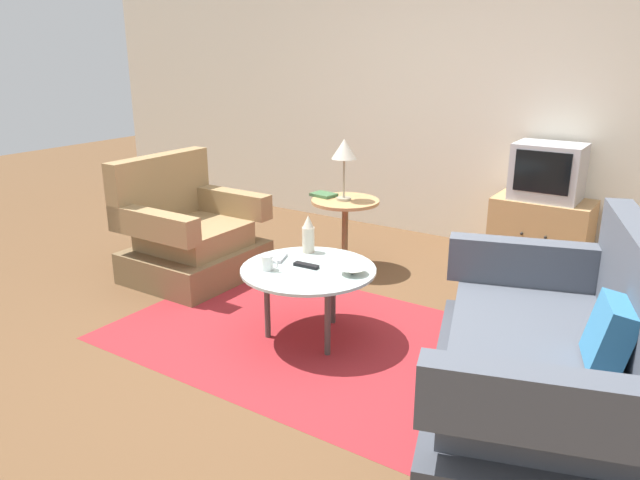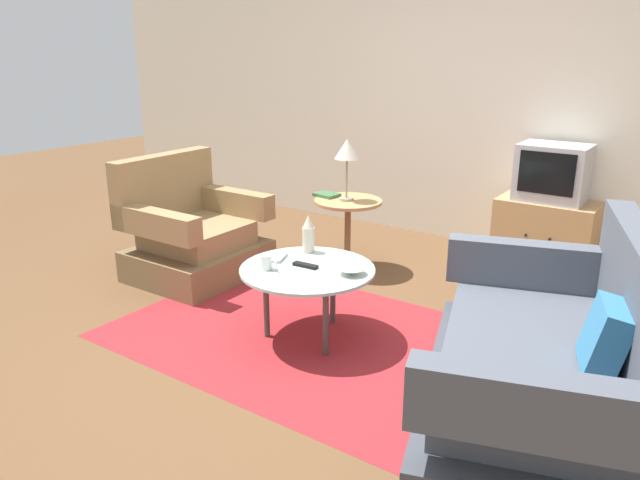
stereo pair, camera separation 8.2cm
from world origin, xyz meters
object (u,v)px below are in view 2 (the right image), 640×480
at_px(table_lamp, 347,152).
at_px(tv_remote_silver, 280,258).
at_px(armchair, 192,236).
at_px(television, 553,173).
at_px(tv_stand, 545,233).
at_px(book, 327,195).
at_px(side_table, 348,219).
at_px(bowl, 351,271).
at_px(couch, 547,370).
at_px(vase, 308,235).
at_px(mug, 267,262).
at_px(coffee_table, 307,274).
at_px(tv_remote_dark, 305,265).

height_order(table_lamp, tv_remote_silver, table_lamp).
height_order(armchair, television, television).
height_order(tv_stand, book, book).
relative_size(side_table, table_lamp, 1.20).
bearing_deg(tv_stand, bowl, -104.92).
distance_m(couch, table_lamp, 2.38).
height_order(armchair, bowl, armchair).
height_order(vase, mug, vase).
height_order(armchair, tv_remote_silver, armchair).
xyz_separation_m(side_table, tv_remote_silver, (0.21, -1.13, 0.05)).
bearing_deg(armchair, tv_stand, 128.70).
xyz_separation_m(tv_stand, television, (-0.00, 0.01, 0.50)).
height_order(armchair, vase, armchair).
xyz_separation_m(armchair, tv_remote_silver, (1.15, -0.34, 0.15)).
distance_m(couch, tv_remote_silver, 1.70).
bearing_deg(table_lamp, armchair, -140.24).
relative_size(couch, side_table, 3.22).
bearing_deg(vase, table_lamp, 107.58).
xyz_separation_m(table_lamp, mug, (0.27, -1.30, -0.45)).
height_order(side_table, tv_stand, side_table).
relative_size(coffee_table, tv_stand, 1.07).
xyz_separation_m(vase, bowl, (0.44, -0.18, -0.10)).
xyz_separation_m(coffee_table, tv_stand, (0.83, 2.15, -0.14)).
distance_m(tv_remote_dark, book, 1.32).
distance_m(television, vase, 2.17).
bearing_deg(vase, armchair, 174.15).
height_order(television, mug, television).
height_order(coffee_table, tv_remote_dark, tv_remote_dark).
xyz_separation_m(coffee_table, tv_remote_dark, (-0.02, 0.01, 0.05)).
bearing_deg(television, vase, -117.46).
bearing_deg(tv_remote_silver, tv_stand, -46.98).
bearing_deg(mug, television, 66.48).
bearing_deg(vase, tv_remote_silver, -106.39).
height_order(armchair, side_table, armchair).
relative_size(tv_stand, tv_remote_silver, 4.59).
bearing_deg(tv_remote_dark, bowl, 7.28).
bearing_deg(tv_remote_silver, couch, -115.66).
xyz_separation_m(television, book, (-1.48, -1.00, -0.19)).
height_order(mug, book, book).
bearing_deg(armchair, book, 137.16).
relative_size(television, tv_remote_silver, 3.13).
bearing_deg(couch, side_table, 38.22).
distance_m(armchair, side_table, 1.23).
height_order(coffee_table, book, book).
bearing_deg(side_table, table_lamp, -115.27).
bearing_deg(armchair, bowl, 79.35).
bearing_deg(vase, tv_stand, 62.43).
relative_size(coffee_table, tv_remote_dark, 5.03).
distance_m(table_lamp, vase, 1.02).
height_order(coffee_table, mug, mug).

